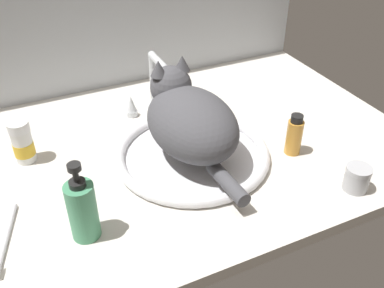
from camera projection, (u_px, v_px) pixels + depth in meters
The scene contains 10 objects.
countertop at pixel (185, 149), 110.53cm from camera, with size 113.75×77.24×3.00cm, color silver.
backsplash_wall at pixel (130, 38), 131.16cm from camera, with size 113.75×2.40×33.98cm, color #B2B7BC.
sink_basin at pixel (192, 154), 104.43cm from camera, with size 37.34×37.34×2.47cm.
faucet at pixel (155, 89), 118.73cm from camera, with size 16.79×11.34×17.89cm.
cat at pixel (188, 118), 100.50cm from camera, with size 20.37×38.95×19.14cm.
pill_bottle at pixel (23, 143), 101.36cm from camera, with size 4.93×4.93×10.71cm.
soap_pump_bottle at pixel (82, 209), 80.80cm from camera, with size 5.53×5.53×17.21cm.
metal_jar at pixel (357, 178), 94.01cm from camera, with size 5.53×5.53×5.80cm.
amber_bottle at pixel (294, 135), 104.05cm from camera, with size 3.83×3.83×10.57cm.
toothbrush at pixel (5, 240), 82.46cm from camera, with size 6.47×18.46×1.70cm.
Camera 1 is at (-36.48, -82.08, 65.95)cm, focal length 40.62 mm.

